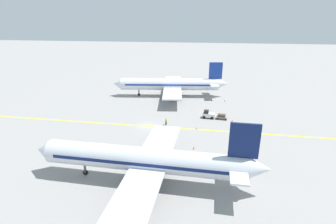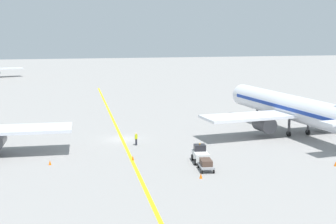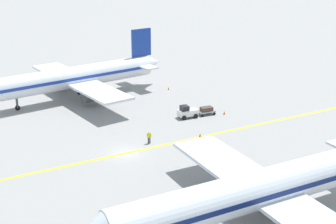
{
  "view_description": "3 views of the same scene",
  "coord_description": "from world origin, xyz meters",
  "px_view_note": "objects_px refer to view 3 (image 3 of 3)",
  "views": [
    {
      "loc": [
        -53.73,
        -12.22,
        23.69
      ],
      "look_at": [
        0.26,
        -4.57,
        3.61
      ],
      "focal_mm": 28.0,
      "sensor_mm": 36.0,
      "label": 1
    },
    {
      "loc": [
        -7.9,
        -62.84,
        14.67
      ],
      "look_at": [
        5.9,
        -2.74,
        4.03
      ],
      "focal_mm": 50.0,
      "sensor_mm": 36.0,
      "label": 2
    },
    {
      "loc": [
        -49.09,
        22.22,
        24.47
      ],
      "look_at": [
        -0.91,
        -5.52,
        4.8
      ],
      "focal_mm": 50.0,
      "sensor_mm": 36.0,
      "label": 3
    }
  ],
  "objects_px": {
    "airplane_at_gate": "(266,188)",
    "traffic_cone_mid_apron": "(242,161)",
    "ground_crew_worker": "(149,137)",
    "traffic_cone_by_wingtip": "(200,135)",
    "airplane_adjacent_stand": "(74,78)",
    "traffic_cone_near_nose": "(224,113)",
    "traffic_cone_far_edge": "(168,88)",
    "baggage_tug_white": "(187,112)",
    "baggage_cart_trailing": "(206,110)"
  },
  "relations": [
    {
      "from": "airplane_at_gate",
      "to": "airplane_adjacent_stand",
      "type": "distance_m",
      "value": 45.47
    },
    {
      "from": "baggage_tug_white",
      "to": "traffic_cone_far_edge",
      "type": "bearing_deg",
      "value": -18.99
    },
    {
      "from": "traffic_cone_far_edge",
      "to": "airplane_adjacent_stand",
      "type": "bearing_deg",
      "value": 78.56
    },
    {
      "from": "airplane_at_gate",
      "to": "airplane_adjacent_stand",
      "type": "height_order",
      "value": "same"
    },
    {
      "from": "airplane_adjacent_stand",
      "to": "ground_crew_worker",
      "type": "xyz_separation_m",
      "value": [
        -23.26,
        -1.94,
        -2.8
      ]
    },
    {
      "from": "airplane_adjacent_stand",
      "to": "baggage_tug_white",
      "type": "height_order",
      "value": "airplane_adjacent_stand"
    },
    {
      "from": "traffic_cone_mid_apron",
      "to": "traffic_cone_by_wingtip",
      "type": "distance_m",
      "value": 9.3
    },
    {
      "from": "ground_crew_worker",
      "to": "airplane_at_gate",
      "type": "bearing_deg",
      "value": -179.02
    },
    {
      "from": "baggage_tug_white",
      "to": "airplane_adjacent_stand",
      "type": "bearing_deg",
      "value": 33.5
    },
    {
      "from": "baggage_tug_white",
      "to": "traffic_cone_by_wingtip",
      "type": "distance_m",
      "value": 7.82
    },
    {
      "from": "ground_crew_worker",
      "to": "traffic_cone_far_edge",
      "type": "height_order",
      "value": "ground_crew_worker"
    },
    {
      "from": "traffic_cone_mid_apron",
      "to": "traffic_cone_by_wingtip",
      "type": "xyz_separation_m",
      "value": [
        9.3,
        -0.14,
        0.0
      ]
    },
    {
      "from": "traffic_cone_near_nose",
      "to": "traffic_cone_far_edge",
      "type": "bearing_deg",
      "value": 3.16
    },
    {
      "from": "baggage_tug_white",
      "to": "traffic_cone_by_wingtip",
      "type": "bearing_deg",
      "value": 160.93
    },
    {
      "from": "airplane_adjacent_stand",
      "to": "traffic_cone_near_nose",
      "type": "distance_m",
      "value": 25.97
    },
    {
      "from": "traffic_cone_near_nose",
      "to": "ground_crew_worker",
      "type": "bearing_deg",
      "value": 105.21
    },
    {
      "from": "traffic_cone_by_wingtip",
      "to": "airplane_adjacent_stand",
      "type": "bearing_deg",
      "value": 19.92
    },
    {
      "from": "baggage_cart_trailing",
      "to": "ground_crew_worker",
      "type": "distance_m",
      "value": 13.98
    },
    {
      "from": "baggage_tug_white",
      "to": "baggage_cart_trailing",
      "type": "distance_m",
      "value": 3.3
    },
    {
      "from": "airplane_at_gate",
      "to": "traffic_cone_far_edge",
      "type": "xyz_separation_m",
      "value": [
        42.09,
        -14.07,
        -3.43
      ]
    },
    {
      "from": "airplane_adjacent_stand",
      "to": "traffic_cone_mid_apron",
      "type": "xyz_separation_m",
      "value": [
        -34.09,
        -8.84,
        -3.43
      ]
    },
    {
      "from": "baggage_tug_white",
      "to": "traffic_cone_mid_apron",
      "type": "bearing_deg",
      "value": 170.85
    },
    {
      "from": "airplane_at_gate",
      "to": "baggage_tug_white",
      "type": "distance_m",
      "value": 29.6
    },
    {
      "from": "airplane_adjacent_stand",
      "to": "baggage_cart_trailing",
      "type": "distance_m",
      "value": 23.33
    },
    {
      "from": "traffic_cone_mid_apron",
      "to": "traffic_cone_far_edge",
      "type": "distance_m",
      "value": 31.68
    },
    {
      "from": "airplane_adjacent_stand",
      "to": "traffic_cone_by_wingtip",
      "type": "relative_size",
      "value": 64.62
    },
    {
      "from": "traffic_cone_mid_apron",
      "to": "traffic_cone_far_edge",
      "type": "bearing_deg",
      "value": -13.77
    },
    {
      "from": "baggage_cart_trailing",
      "to": "traffic_cone_mid_apron",
      "type": "xyz_separation_m",
      "value": [
        -16.3,
        5.96,
        -0.49
      ]
    },
    {
      "from": "airplane_at_gate",
      "to": "traffic_cone_mid_apron",
      "type": "bearing_deg",
      "value": -29.97
    },
    {
      "from": "airplane_at_gate",
      "to": "traffic_cone_mid_apron",
      "type": "height_order",
      "value": "airplane_at_gate"
    },
    {
      "from": "ground_crew_worker",
      "to": "airplane_adjacent_stand",
      "type": "bearing_deg",
      "value": 4.77
    },
    {
      "from": "airplane_adjacent_stand",
      "to": "traffic_cone_by_wingtip",
      "type": "distance_m",
      "value": 26.59
    },
    {
      "from": "airplane_at_gate",
      "to": "baggage_cart_trailing",
      "type": "bearing_deg",
      "value": -24.33
    },
    {
      "from": "traffic_cone_near_nose",
      "to": "traffic_cone_mid_apron",
      "type": "bearing_deg",
      "value": 150.7
    },
    {
      "from": "baggage_tug_white",
      "to": "traffic_cone_by_wingtip",
      "type": "relative_size",
      "value": 5.72
    },
    {
      "from": "airplane_adjacent_stand",
      "to": "ground_crew_worker",
      "type": "relative_size",
      "value": 21.16
    },
    {
      "from": "ground_crew_worker",
      "to": "traffic_cone_near_nose",
      "type": "relative_size",
      "value": 3.05
    },
    {
      "from": "airplane_at_gate",
      "to": "ground_crew_worker",
      "type": "bearing_deg",
      "value": 0.98
    },
    {
      "from": "ground_crew_worker",
      "to": "baggage_cart_trailing",
      "type": "bearing_deg",
      "value": -66.97
    },
    {
      "from": "traffic_cone_mid_apron",
      "to": "traffic_cone_by_wingtip",
      "type": "relative_size",
      "value": 1.0
    },
    {
      "from": "baggage_tug_white",
      "to": "baggage_cart_trailing",
      "type": "xyz_separation_m",
      "value": [
        -0.37,
        -3.28,
        -0.14
      ]
    },
    {
      "from": "airplane_adjacent_stand",
      "to": "baggage_tug_white",
      "type": "distance_m",
      "value": 21.08
    },
    {
      "from": "traffic_cone_near_nose",
      "to": "traffic_cone_mid_apron",
      "type": "relative_size",
      "value": 1.0
    },
    {
      "from": "traffic_cone_mid_apron",
      "to": "airplane_at_gate",
      "type": "bearing_deg",
      "value": 150.03
    },
    {
      "from": "baggage_tug_white",
      "to": "traffic_cone_near_nose",
      "type": "relative_size",
      "value": 5.72
    },
    {
      "from": "airplane_adjacent_stand",
      "to": "traffic_cone_far_edge",
      "type": "xyz_separation_m",
      "value": [
        -3.32,
        -16.39,
        -3.43
      ]
    },
    {
      "from": "traffic_cone_mid_apron",
      "to": "baggage_tug_white",
      "type": "bearing_deg",
      "value": -9.15
    },
    {
      "from": "traffic_cone_far_edge",
      "to": "traffic_cone_by_wingtip",
      "type": "bearing_deg",
      "value": 160.98
    },
    {
      "from": "airplane_at_gate",
      "to": "traffic_cone_mid_apron",
      "type": "xyz_separation_m",
      "value": [
        11.32,
        -6.53,
        -3.43
      ]
    },
    {
      "from": "baggage_cart_trailing",
      "to": "traffic_cone_near_nose",
      "type": "height_order",
      "value": "baggage_cart_trailing"
    }
  ]
}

